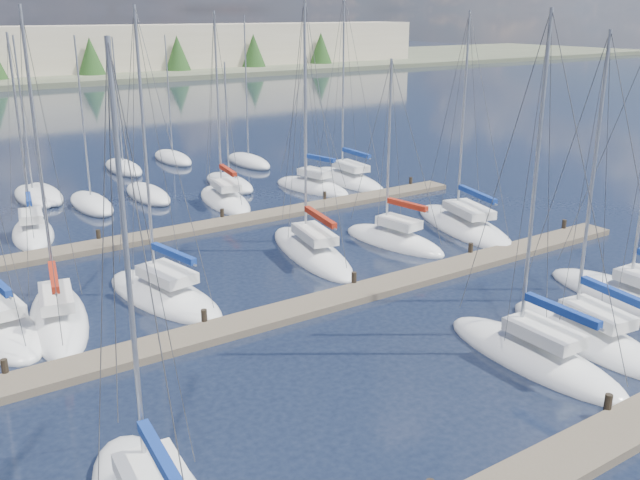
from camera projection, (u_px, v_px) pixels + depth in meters
ground at (41, 156)px, 66.44m from camera, size 400.00×400.00×0.00m
dock_near at (551, 468)px, 20.92m from camera, size 44.00×1.93×1.10m
dock_mid at (295, 310)px, 31.90m from camera, size 44.00×1.93×1.10m
dock_far at (170, 233)px, 42.87m from camera, size 44.00×1.93×1.10m
sailboat_r at (348, 180)px, 56.26m from camera, size 3.24×9.39×14.95m
sailboat_i at (59, 319)px, 30.93m from camera, size 4.17×8.86×13.95m
sailboat_o at (33, 233)px, 42.77m from camera, size 3.61×6.89×12.55m
sailboat_k at (311, 252)px, 39.49m from camera, size 4.47×9.98×14.49m
sailboat_j at (164, 295)px, 33.50m from camera, size 4.31×8.70×13.94m
sailboat_l at (394, 241)px, 41.44m from camera, size 3.38×7.48×11.21m
sailboat_e at (587, 337)px, 29.23m from camera, size 3.73×8.46×13.05m
sailboat_q at (312, 187)px, 53.93m from camera, size 3.95×7.50×10.62m
sailboat_m at (464, 226)px, 44.24m from camera, size 5.52×10.47×13.69m
sailboat_p at (225, 200)px, 50.26m from camera, size 4.07×8.40×13.67m
sailboat_d at (533, 356)px, 27.58m from camera, size 2.83×8.51×13.80m
distant_boats at (37, 195)px, 51.27m from camera, size 36.93×20.75×13.30m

